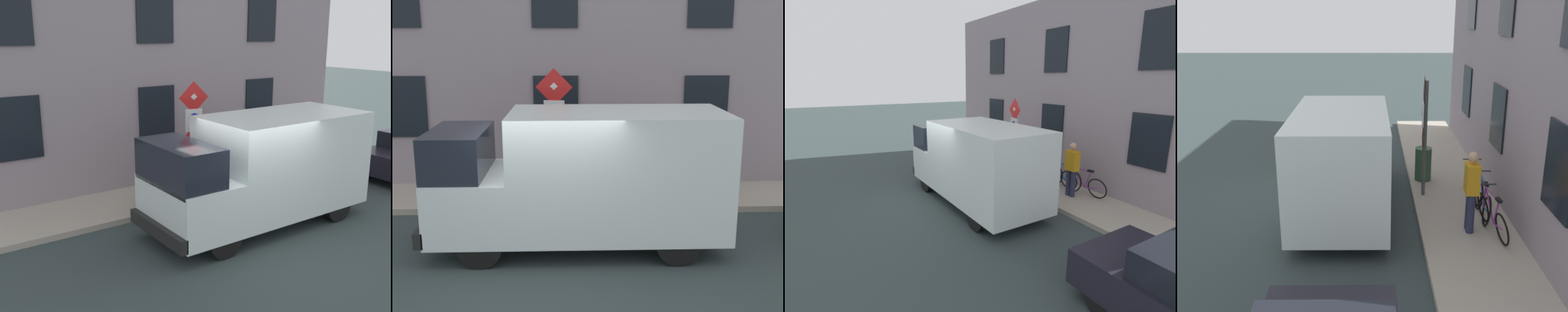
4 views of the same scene
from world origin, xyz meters
TOP-DOWN VIEW (x-y plane):
  - ground_plane at (0.00, 0.00)m, footprint 80.00×80.00m
  - sidewalk_slab at (3.25, 0.00)m, footprint 2.00×15.53m
  - building_facade at (4.59, 0.00)m, footprint 0.75×13.53m
  - sign_post_stacked at (2.45, -0.03)m, footprint 0.18×0.56m
  - delivery_van at (0.55, -0.62)m, footprint 2.04×5.34m
  - bicycle_purple at (3.70, -2.05)m, footprint 0.47×1.72m
  - bicycle_blue at (3.70, -1.20)m, footprint 0.46×1.71m
  - bicycle_red at (3.70, -0.35)m, footprint 0.46×1.71m
  - pedestrian at (3.25, -1.97)m, footprint 0.27×0.41m
  - litter_bin at (2.60, 1.00)m, footprint 0.44×0.44m

SIDE VIEW (x-z plane):
  - ground_plane at x=0.00m, z-range 0.00..0.00m
  - sidewalk_slab at x=3.25m, z-range 0.00..0.14m
  - bicycle_purple at x=3.70m, z-range 0.07..0.96m
  - bicycle_blue at x=3.70m, z-range 0.07..0.96m
  - bicycle_red at x=3.70m, z-range 0.07..0.96m
  - litter_bin at x=2.60m, z-range 0.14..1.04m
  - pedestrian at x=3.25m, z-range 0.21..1.93m
  - delivery_van at x=0.55m, z-range 0.08..2.58m
  - sign_post_stacked at x=2.45m, z-range 0.53..3.41m
  - building_facade at x=4.59m, z-range 0.00..6.58m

